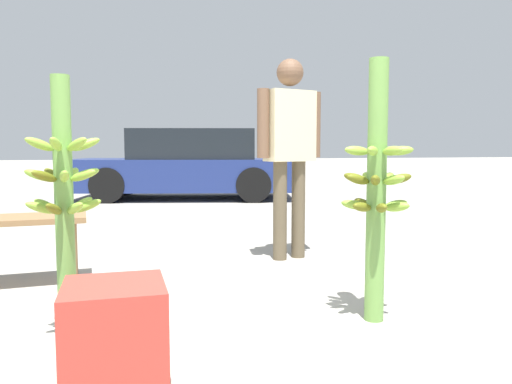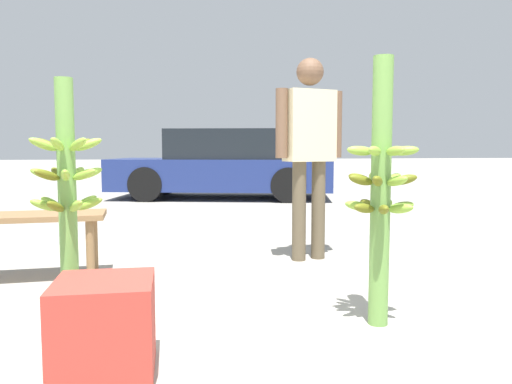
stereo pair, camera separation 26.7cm
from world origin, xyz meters
name	(u,v)px [view 1 (the left image)]	position (x,y,z in m)	size (l,w,h in m)	color
ground_plane	(230,349)	(0.00, 0.00, 0.00)	(80.00, 80.00, 0.00)	#9E998E
banana_stalk_left	(64,200)	(-0.76, 0.29, 0.73)	(0.37, 0.37, 1.33)	#6B9E47
banana_stalk_center	(376,188)	(0.88, 0.19, 0.76)	(0.39, 0.39, 1.47)	#6B9E47
vendor_person	(290,140)	(0.94, 1.82, 1.04)	(0.65, 0.30, 1.74)	brown
market_bench	(3,229)	(-1.29, 1.49, 0.41)	(1.12, 0.50, 0.50)	olive
parked_car	(188,165)	(0.78, 7.28, 0.64)	(4.44, 2.59, 1.32)	navy
produce_crate	(115,333)	(-0.53, -0.19, 0.21)	(0.41, 0.41, 0.41)	#B2382D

